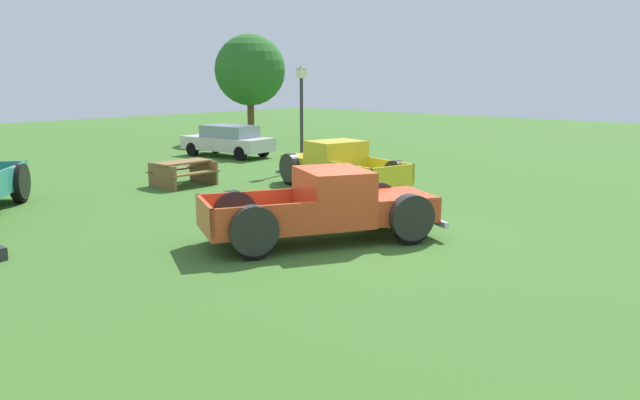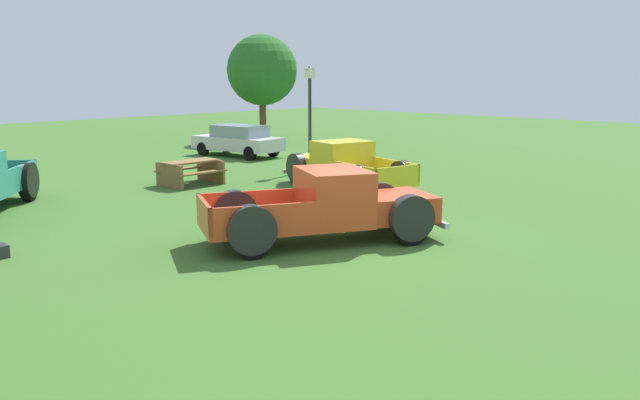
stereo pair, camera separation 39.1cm
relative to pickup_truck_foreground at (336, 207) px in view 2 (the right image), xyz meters
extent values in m
plane|color=#3D6B28|center=(0.06, -0.38, -0.73)|extent=(80.00, 80.00, 0.00)
cube|color=#D14723|center=(1.18, -0.63, -0.08)|extent=(2.05, 2.06, 0.55)
cube|color=silver|center=(1.87, -1.00, -0.08)|extent=(0.70, 1.24, 0.46)
sphere|color=silver|center=(2.14, -0.45, -0.05)|extent=(0.20, 0.20, 0.20)
sphere|color=silver|center=(1.56, -1.53, -0.05)|extent=(0.20, 0.20, 0.20)
cube|color=#D14723|center=(-0.06, 0.03, 0.23)|extent=(1.94, 2.10, 1.15)
cube|color=#8C9EA8|center=(0.48, -0.26, 0.48)|extent=(0.72, 1.30, 0.51)
cube|color=#D14723|center=(-1.56, 0.83, -0.30)|extent=(2.65, 2.47, 0.10)
cube|color=#D14723|center=(-1.18, 1.54, 0.03)|extent=(1.90, 1.07, 0.55)
cube|color=#D14723|center=(-1.94, 0.13, 0.03)|extent=(1.90, 1.07, 0.55)
cube|color=#D14723|center=(-2.45, 1.31, 0.03)|extent=(0.86, 1.52, 0.55)
cylinder|color=black|center=(1.58, 0.11, -0.35)|extent=(0.78, 0.55, 0.76)
cylinder|color=#B7B7BC|center=(1.59, 0.12, -0.35)|extent=(0.38, 0.36, 0.31)
cylinder|color=black|center=(1.58, 0.11, -0.16)|extent=(0.98, 0.70, 0.96)
cylinder|color=black|center=(0.79, -1.38, -0.35)|extent=(0.78, 0.55, 0.76)
cylinder|color=#B7B7BC|center=(0.78, -1.39, -0.35)|extent=(0.38, 0.36, 0.31)
cylinder|color=black|center=(0.79, -1.38, -0.16)|extent=(0.98, 0.70, 0.96)
cylinder|color=black|center=(-1.38, 1.70, -0.35)|extent=(0.78, 0.55, 0.76)
cylinder|color=#B7B7BC|center=(-1.38, 1.71, -0.35)|extent=(0.38, 0.36, 0.31)
cylinder|color=black|center=(-1.38, 1.70, -0.16)|extent=(0.98, 0.70, 0.96)
cylinder|color=black|center=(-2.18, 0.21, -0.35)|extent=(0.78, 0.55, 0.76)
cylinder|color=#B7B7BC|center=(-2.18, 0.20, -0.35)|extent=(0.38, 0.36, 0.31)
cylinder|color=black|center=(-2.18, 0.21, -0.16)|extent=(0.98, 0.70, 0.96)
cube|color=silver|center=(1.90, -1.02, -0.39)|extent=(0.95, 1.66, 0.12)
cube|color=#2D8475|center=(-2.87, 8.99, 0.05)|extent=(1.50, 1.68, 0.57)
cube|color=#2D8475|center=(-2.80, 10.32, 0.05)|extent=(1.35, 1.21, 0.57)
cylinder|color=black|center=(-2.67, 9.15, -0.34)|extent=(0.69, 0.74, 0.79)
cylinder|color=#B7B7BC|center=(-2.66, 9.15, -0.34)|extent=(0.39, 0.40, 0.31)
cylinder|color=black|center=(-2.67, 9.15, -0.14)|extent=(0.87, 0.93, 0.99)
cube|color=yellow|center=(5.21, 5.52, -0.10)|extent=(1.76, 1.74, 0.53)
cube|color=silver|center=(5.38, 6.24, -0.10)|extent=(1.30, 0.35, 0.45)
sphere|color=silver|center=(4.80, 6.36, -0.07)|extent=(0.19, 0.19, 0.19)
sphere|color=silver|center=(5.95, 6.09, -0.07)|extent=(0.19, 0.19, 0.19)
cube|color=yellow|center=(4.91, 4.20, 0.19)|extent=(1.86, 1.59, 1.11)
cube|color=#8C9EA8|center=(5.04, 4.77, 0.43)|extent=(1.37, 0.35, 0.49)
cube|color=yellow|center=(4.54, 2.60, -0.32)|extent=(2.03, 2.34, 0.10)
cube|color=yellow|center=(3.79, 2.77, 0.00)|extent=(0.53, 1.99, 0.53)
cube|color=yellow|center=(5.29, 2.43, 0.00)|extent=(0.53, 1.99, 0.53)
cube|color=yellow|center=(4.32, 1.65, 0.00)|extent=(1.59, 0.44, 0.53)
cylinder|color=black|center=(4.42, 5.70, -0.37)|extent=(0.37, 0.76, 0.73)
cylinder|color=#B7B7BC|center=(4.41, 5.70, -0.37)|extent=(0.29, 0.34, 0.29)
cylinder|color=black|center=(4.42, 5.70, -0.18)|extent=(0.47, 0.96, 0.93)
cylinder|color=black|center=(6.00, 5.34, -0.37)|extent=(0.37, 0.76, 0.73)
cylinder|color=#B7B7BC|center=(6.01, 5.33, -0.37)|extent=(0.29, 0.34, 0.29)
cylinder|color=black|center=(6.00, 5.34, -0.18)|extent=(0.47, 0.96, 0.93)
cylinder|color=black|center=(3.70, 2.54, -0.37)|extent=(0.37, 0.76, 0.73)
cylinder|color=#B7B7BC|center=(3.69, 2.55, -0.37)|extent=(0.29, 0.34, 0.29)
cylinder|color=black|center=(3.70, 2.54, -0.18)|extent=(0.47, 0.96, 0.93)
cylinder|color=black|center=(5.28, 2.18, -0.37)|extent=(0.37, 0.76, 0.73)
cylinder|color=#B7B7BC|center=(5.29, 2.18, -0.37)|extent=(0.29, 0.34, 0.29)
cylinder|color=black|center=(5.28, 2.18, -0.18)|extent=(0.47, 0.96, 0.93)
cube|color=silver|center=(5.39, 6.28, -0.40)|extent=(1.74, 0.49, 0.12)
cube|color=silver|center=(7.85, 12.86, -0.16)|extent=(2.17, 4.22, 0.55)
cube|color=#7F939E|center=(7.87, 12.73, 0.36)|extent=(1.67, 2.42, 0.50)
cylinder|color=black|center=(6.94, 14.12, -0.44)|extent=(0.26, 0.61, 0.59)
cylinder|color=black|center=(8.40, 14.32, -0.44)|extent=(0.26, 0.61, 0.59)
cylinder|color=black|center=(7.31, 11.41, -0.44)|extent=(0.26, 0.61, 0.59)
cylinder|color=black|center=(8.76, 11.60, -0.44)|extent=(0.26, 0.61, 0.59)
cube|color=#2D2D33|center=(6.93, 7.58, -0.61)|extent=(0.36, 0.36, 0.25)
cylinder|color=#2D2D33|center=(6.93, 7.58, 1.07)|extent=(0.12, 0.12, 3.10)
cube|color=#F2EACC|center=(6.93, 7.58, 2.80)|extent=(0.28, 0.28, 0.36)
cone|color=#2D2D33|center=(6.93, 7.58, 2.98)|extent=(0.32, 0.32, 0.14)
cube|color=olive|center=(2.07, 8.16, 0.02)|extent=(1.80, 0.81, 0.06)
cube|color=olive|center=(2.07, 8.76, -0.28)|extent=(1.80, 0.29, 0.05)
cube|color=olive|center=(2.07, 7.56, -0.28)|extent=(1.80, 0.29, 0.05)
cube|color=olive|center=(2.87, 8.17, -0.36)|extent=(0.08, 1.40, 0.75)
cube|color=olive|center=(1.27, 8.16, -0.36)|extent=(0.08, 1.40, 0.75)
cylinder|color=brown|center=(13.15, 17.20, 0.43)|extent=(0.36, 0.36, 2.32)
sphere|color=#286623|center=(13.15, 17.20, 2.97)|extent=(3.70, 3.70, 3.70)
camera|label=1|loc=(-10.27, -8.76, 2.76)|focal=36.56mm
camera|label=2|loc=(-10.01, -9.05, 2.76)|focal=36.56mm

